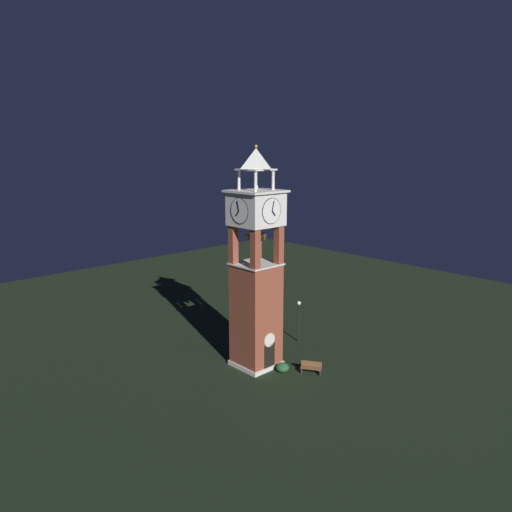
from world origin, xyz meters
name	(u,v)px	position (x,y,z in m)	size (l,w,h in m)	color
ground	(256,365)	(0.00, 0.00, 0.00)	(80.00, 80.00, 0.00)	black
clock_tower	(256,279)	(0.00, 0.00, 7.14)	(3.60, 3.60, 17.19)	brown
park_bench	(311,367)	(2.04, -4.02, 0.48)	(1.22, 1.59, 0.95)	brown
lamp_post	(299,314)	(6.06, 0.91, 2.62)	(0.36, 0.36, 3.77)	black
trash_bin	(263,338)	(3.68, 2.95, 0.40)	(0.52, 0.52, 0.80)	#38513D
shrub_near_entry	(282,367)	(0.65, -2.30, 0.35)	(1.02, 1.02, 0.71)	#28562D
shrub_left_of_tower	(273,349)	(2.35, 0.48, 0.50)	(1.17, 1.17, 1.00)	#28562D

